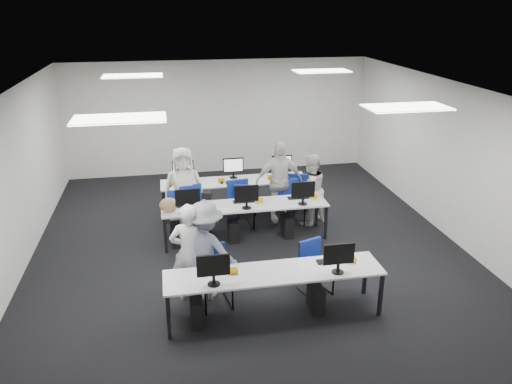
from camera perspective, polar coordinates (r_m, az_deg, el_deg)
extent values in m
plane|color=black|center=(9.76, -1.03, -5.86)|extent=(9.00, 9.00, 0.00)
plane|color=white|center=(8.81, -1.16, 11.81)|extent=(9.00, 9.00, 0.00)
cube|color=silver|center=(13.48, -4.32, 8.51)|extent=(8.00, 0.02, 3.00)
cube|color=silver|center=(5.21, 7.39, -13.13)|extent=(8.00, 0.02, 3.00)
cube|color=silver|center=(9.42, -25.85, 0.85)|extent=(0.02, 9.00, 3.00)
cube|color=silver|center=(10.56, 20.88, 3.63)|extent=(0.02, 9.00, 3.00)
cube|color=white|center=(6.76, -15.36, 8.10)|extent=(1.20, 0.60, 0.02)
cube|color=white|center=(7.56, 16.83, 9.26)|extent=(1.20, 0.60, 0.02)
cube|color=white|center=(10.69, -13.92, 12.78)|extent=(1.20, 0.60, 0.02)
cube|color=white|center=(11.21, 7.50, 13.56)|extent=(1.20, 0.60, 0.02)
cube|color=white|center=(7.34, 2.11, -9.21)|extent=(3.20, 0.70, 0.03)
cube|color=black|center=(7.15, -9.97, -13.96)|extent=(0.05, 0.05, 0.70)
cube|color=black|center=(7.65, -10.07, -11.40)|extent=(0.05, 0.05, 0.70)
cube|color=black|center=(7.74, 14.07, -11.32)|extent=(0.05, 0.05, 0.70)
cube|color=black|center=(8.21, 12.36, -9.17)|extent=(0.05, 0.05, 0.70)
cube|color=white|center=(9.64, -1.26, -1.53)|extent=(3.20, 0.70, 0.03)
cube|color=black|center=(9.41, -10.33, -4.92)|extent=(0.05, 0.05, 0.70)
cube|color=black|center=(9.95, -10.38, -3.43)|extent=(0.05, 0.05, 0.70)
cube|color=black|center=(9.87, 7.98, -3.49)|extent=(0.05, 0.05, 0.70)
cube|color=black|center=(10.39, 6.95, -2.15)|extent=(0.05, 0.05, 0.70)
cube|color=white|center=(10.93, -2.46, 1.24)|extent=(3.20, 0.70, 0.03)
cube|color=black|center=(10.68, -10.45, -1.67)|extent=(0.05, 0.05, 0.70)
cube|color=black|center=(11.24, -10.50, -0.51)|extent=(0.05, 0.05, 0.70)
cube|color=black|center=(11.09, 5.74, -0.55)|extent=(0.05, 0.05, 0.70)
cube|color=black|center=(11.63, 4.93, 0.52)|extent=(0.05, 0.05, 0.70)
cube|color=#0C46A8|center=(6.91, -4.90, -8.36)|extent=(0.46, 0.04, 0.32)
cube|color=black|center=(7.33, -5.10, -9.12)|extent=(0.42, 0.14, 0.02)
ellipsoid|color=black|center=(7.35, -2.75, -8.87)|extent=(0.07, 0.10, 0.04)
cube|color=black|center=(7.48, -6.81, -13.32)|extent=(0.18, 0.40, 0.42)
cube|color=white|center=(7.27, 9.45, -6.99)|extent=(0.46, 0.04, 0.32)
cube|color=black|center=(7.67, 8.52, -7.81)|extent=(0.42, 0.14, 0.02)
ellipsoid|color=black|center=(7.77, 10.63, -7.51)|extent=(0.07, 0.10, 0.04)
cube|color=black|center=(7.76, 6.85, -11.93)|extent=(0.18, 0.40, 0.42)
cube|color=white|center=(9.25, -7.83, -0.62)|extent=(0.46, 0.04, 0.32)
cube|color=black|center=(9.65, -7.85, -1.52)|extent=(0.42, 0.14, 0.02)
ellipsoid|color=black|center=(9.67, -6.08, -1.36)|extent=(0.07, 0.10, 0.04)
cube|color=black|center=(9.74, -9.12, -4.82)|extent=(0.18, 0.40, 0.42)
cube|color=white|center=(9.35, -1.09, -0.16)|extent=(0.46, 0.04, 0.32)
cube|color=black|center=(9.75, -1.39, -1.08)|extent=(0.42, 0.14, 0.02)
ellipsoid|color=black|center=(9.80, 0.34, -0.91)|extent=(0.07, 0.10, 0.04)
cube|color=black|center=(9.81, -2.68, -4.36)|extent=(0.18, 0.40, 0.42)
cube|color=white|center=(9.58, 5.41, 0.27)|extent=(0.46, 0.04, 0.32)
cube|color=black|center=(9.97, 4.85, -0.64)|extent=(0.42, 0.14, 0.02)
ellipsoid|color=black|center=(10.05, 6.51, -0.48)|extent=(0.07, 0.10, 0.04)
cube|color=black|center=(10.00, 3.59, -3.86)|extent=(0.18, 0.40, 0.42)
cube|color=white|center=(10.90, -8.36, 2.74)|extent=(0.46, 0.04, 0.32)
cube|color=black|center=(10.70, -8.20, 0.75)|extent=(0.42, 0.14, 0.02)
ellipsoid|color=black|center=(10.69, -9.80, 0.68)|extent=(0.07, 0.10, 0.04)
cube|color=black|center=(11.03, -6.80, -1.51)|extent=(0.18, 0.40, 0.42)
cube|color=white|center=(10.99, -2.62, 3.10)|extent=(0.46, 0.04, 0.32)
cube|color=black|center=(10.79, -2.36, 1.13)|extent=(0.42, 0.14, 0.02)
ellipsoid|color=black|center=(10.75, -3.94, 1.06)|extent=(0.07, 0.10, 0.04)
cube|color=black|center=(11.14, -1.15, -1.12)|extent=(0.18, 0.40, 0.42)
cube|color=white|center=(11.19, 2.97, 3.42)|extent=(0.46, 0.04, 0.32)
cube|color=black|center=(10.99, 3.33, 1.48)|extent=(0.42, 0.14, 0.02)
ellipsoid|color=black|center=(10.92, 1.80, 1.43)|extent=(0.07, 0.10, 0.04)
cube|color=black|center=(11.36, 4.33, -0.73)|extent=(0.18, 0.40, 0.42)
cube|color=navy|center=(7.72, -4.73, -9.66)|extent=(0.52, 0.50, 0.06)
cube|color=navy|center=(7.76, -5.19, -7.18)|extent=(0.44, 0.12, 0.38)
cube|color=navy|center=(8.07, 6.90, -8.61)|extent=(0.53, 0.52, 0.06)
cube|color=navy|center=(8.08, 6.16, -6.50)|extent=(0.40, 0.18, 0.35)
cube|color=navy|center=(10.04, -6.95, -2.11)|extent=(0.59, 0.57, 0.06)
cube|color=navy|center=(10.12, -7.47, -0.24)|extent=(0.44, 0.19, 0.39)
cube|color=navy|center=(10.26, -1.78, -1.43)|extent=(0.52, 0.50, 0.06)
cube|color=navy|center=(10.35, -2.12, 0.43)|extent=(0.45, 0.11, 0.39)
cube|color=navy|center=(10.55, 4.50, -0.78)|extent=(0.61, 0.59, 0.07)
cube|color=navy|center=(10.65, 4.63, 1.08)|extent=(0.45, 0.20, 0.39)
cube|color=navy|center=(10.32, -8.72, -1.72)|extent=(0.48, 0.46, 0.06)
cube|color=navy|center=(10.04, -8.86, -0.79)|extent=(0.42, 0.09, 0.36)
cube|color=navy|center=(10.52, -1.22, -1.04)|extent=(0.53, 0.52, 0.06)
cube|color=navy|center=(10.24, -1.34, -0.11)|extent=(0.42, 0.16, 0.36)
cube|color=navy|center=(10.78, 3.44, -0.37)|extent=(0.55, 0.53, 0.06)
cube|color=navy|center=(10.48, 3.49, 0.61)|extent=(0.44, 0.15, 0.38)
ellipsoid|color=tan|center=(9.39, -9.94, -1.47)|extent=(0.34, 0.22, 0.28)
imported|color=beige|center=(7.74, -7.62, -6.91)|extent=(0.60, 0.40, 1.61)
imported|color=beige|center=(10.36, 6.19, 0.27)|extent=(0.91, 0.83, 1.52)
imported|color=beige|center=(10.26, -8.26, 0.47)|extent=(0.85, 0.57, 1.69)
imported|color=beige|center=(10.45, 2.65, 1.20)|extent=(1.04, 0.48, 1.73)
imported|color=slate|center=(7.79, -5.82, -6.71)|extent=(1.19, 0.97, 1.60)
cube|color=black|center=(7.59, -5.61, -0.38)|extent=(0.20, 0.22, 0.10)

